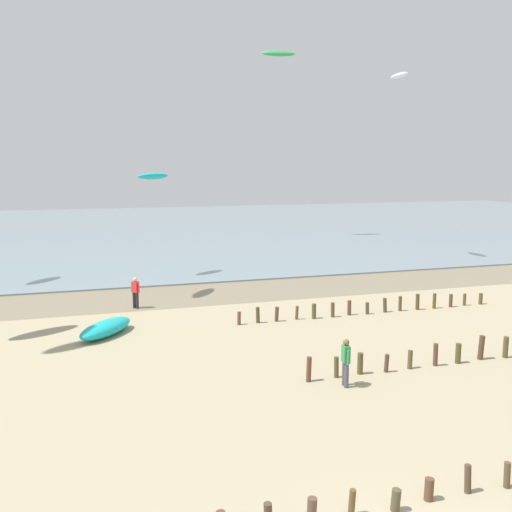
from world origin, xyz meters
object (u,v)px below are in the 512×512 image
Objects in this scene: person_mid_beach at (346,361)px; grounded_kite at (106,328)px; kite_aloft_6 at (278,53)px; kite_aloft_5 at (399,76)px; person_nearest_camera at (135,292)px; kite_aloft_4 at (153,176)px.

person_mid_beach reaches higher than grounded_kite.
person_mid_beach is 0.49× the size of kite_aloft_6.
grounded_kite is at bearing 131.12° from person_mid_beach.
grounded_kite is 1.34× the size of kite_aloft_5.
person_nearest_camera is 36.55m from kite_aloft_6.
kite_aloft_6 is at bearing 56.56° from person_nearest_camera.
person_nearest_camera is at bearing 18.05° from grounded_kite.
person_mid_beach is 45.44m from kite_aloft_6.
person_mid_beach is at bearing -66.51° from person_nearest_camera.
kite_aloft_5 is at bearing -18.54° from grounded_kite.
grounded_kite is at bearing 127.77° from kite_aloft_5.
kite_aloft_6 is at bearing 15.21° from kite_aloft_4.
kite_aloft_6 is at bearing 20.24° from kite_aloft_5.
kite_aloft_4 is (2.23, 8.75, 6.03)m from person_nearest_camera.
grounded_kite is (-7.68, 8.80, -0.58)m from person_mid_beach.
kite_aloft_6 is (-4.32, 16.21, 4.31)m from kite_aloft_5.
person_nearest_camera is 5.09m from grounded_kite.
kite_aloft_4 reaches higher than person_nearest_camera.
kite_aloft_4 is 21.13m from kite_aloft_5.
person_nearest_camera is 0.49× the size of kite_aloft_6.
person_mid_beach is 31.80m from kite_aloft_5.
kite_aloft_5 is (21.84, 10.31, 13.74)m from person_nearest_camera.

